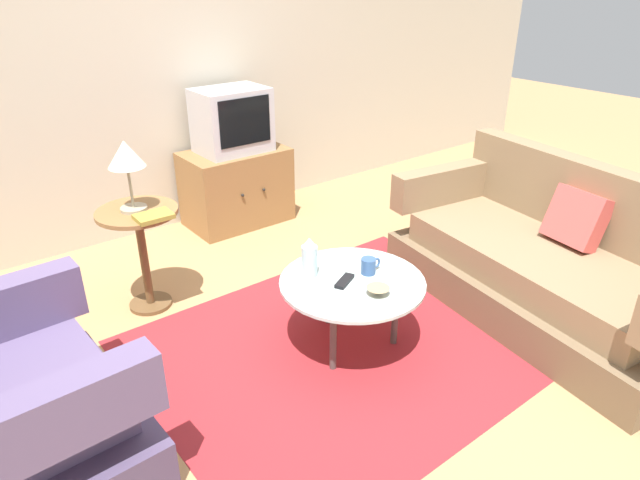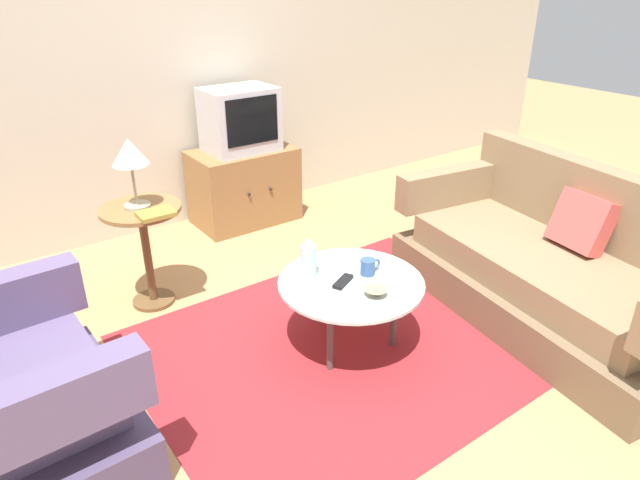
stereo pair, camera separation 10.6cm
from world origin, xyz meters
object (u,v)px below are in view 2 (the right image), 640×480
object	(u,v)px
table_lamp	(130,156)
book	(156,214)
side_table	(144,236)
television	(240,119)
tv_stand	(244,186)
coffee_table	(351,287)
mug	(368,267)
couch	(552,270)
tv_remote_silver	(347,260)
bowl	(376,292)
tv_remote_dark	(343,281)
vase	(309,257)

from	to	relation	value
table_lamp	book	xyz separation A→B (m)	(0.04, -0.18, -0.30)
side_table	television	distance (m)	1.39
side_table	tv_stand	bearing A→B (deg)	35.39
coffee_table	side_table	world-z (taller)	side_table
side_table	mug	xyz separation A→B (m)	(0.84, -1.05, -0.01)
couch	mug	distance (m)	1.13
couch	tv_remote_silver	world-z (taller)	couch
side_table	television	xyz separation A→B (m)	(1.09, 0.78, 0.38)
side_table	bowl	size ratio (longest dim) A/B	5.29
tv_remote_silver	book	bearing A→B (deg)	-11.76
mug	tv_remote_dark	world-z (taller)	mug
couch	tv_remote_dark	xyz separation A→B (m)	(-1.20, 0.45, 0.12)
couch	coffee_table	bearing A→B (deg)	77.35
side_table	tv_remote_silver	xyz separation A→B (m)	(0.84, -0.88, -0.04)
side_table	table_lamp	xyz separation A→B (m)	(-0.01, 0.00, 0.49)
coffee_table	tv_remote_silver	bearing A→B (deg)	56.59
table_lamp	tv_remote_silver	size ratio (longest dim) A/B	2.46
side_table	book	distance (m)	0.27
coffee_table	tv_remote_dark	xyz separation A→B (m)	(-0.05, 0.01, 0.04)
bowl	couch	bearing A→B (deg)	-12.93
side_table	coffee_table	bearing A→B (deg)	-55.95
tv_stand	mug	bearing A→B (deg)	-97.78
couch	tv_remote_silver	size ratio (longest dim) A/B	11.96
table_lamp	book	bearing A→B (deg)	-77.34
coffee_table	vase	xyz separation A→B (m)	(-0.14, 0.19, 0.14)
coffee_table	table_lamp	distance (m)	1.42
mug	bowl	world-z (taller)	mug
side_table	tv_remote_dark	bearing A→B (deg)	-57.55
bowl	tv_remote_silver	bearing A→B (deg)	73.01
couch	vase	distance (m)	1.45
book	tv_remote_dark	bearing A→B (deg)	-52.97
couch	television	size ratio (longest dim) A/B	3.71
tv_stand	television	bearing A→B (deg)	90.00
tv_remote_dark	tv_remote_silver	xyz separation A→B (m)	(0.17, 0.18, -0.00)
side_table	bowl	bearing A→B (deg)	-59.75
side_table	book	xyz separation A→B (m)	(0.03, -0.18, 0.20)
television	tv_remote_silver	distance (m)	1.72
tv_stand	tv_remote_silver	bearing A→B (deg)	-98.63
couch	television	bearing A→B (deg)	27.38
table_lamp	book	world-z (taller)	table_lamp
tv_remote_silver	mug	bearing A→B (deg)	119.34
television	table_lamp	xyz separation A→B (m)	(-1.10, -0.77, 0.11)
coffee_table	television	distance (m)	1.93
coffee_table	tv_remote_silver	size ratio (longest dim) A/B	4.69
table_lamp	vase	world-z (taller)	table_lamp
couch	mug	xyz separation A→B (m)	(-1.03, 0.45, 0.15)
bowl	book	size ratio (longest dim) A/B	0.61
tv_remote_silver	tv_stand	bearing A→B (deg)	-69.60
side_table	tv_stand	distance (m)	1.35
mug	tv_remote_silver	xyz separation A→B (m)	(-0.00, 0.18, -0.03)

